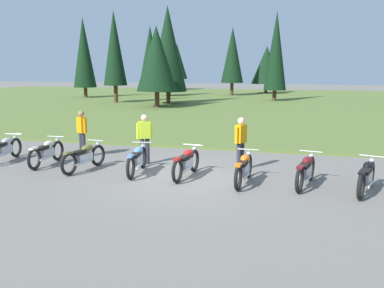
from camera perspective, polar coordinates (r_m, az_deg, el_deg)
name	(u,v)px	position (r m, az deg, el deg)	size (l,w,h in m)	color
ground_plane	(187,178)	(12.40, -0.70, -4.58)	(140.00, 140.00, 0.00)	slate
grass_moorland	(265,103)	(38.09, 9.84, 5.50)	(80.00, 44.00, 0.10)	#5B7033
forest_treeline	(250,56)	(42.43, 7.90, 11.78)	(41.33, 28.05, 8.59)	#47331E
motorcycle_silver	(5,149)	(15.81, -24.02, -0.58)	(0.62, 2.10, 0.88)	black
motorcycle_cream	(47,152)	(14.70, -19.08, -1.03)	(0.62, 2.10, 0.88)	black
motorcycle_olive	(84,157)	(13.61, -14.38, -1.66)	(0.65, 2.08, 0.88)	black
motorcycle_sky_blue	(137,159)	(12.90, -7.44, -2.07)	(0.62, 2.10, 0.88)	black
motorcycle_red	(186,162)	(12.38, -0.76, -2.51)	(0.62, 2.10, 0.88)	black
motorcycle_orange	(244,168)	(11.76, 7.03, -3.28)	(0.62, 2.10, 0.88)	black
motorcycle_maroon	(306,170)	(11.84, 15.15, -3.48)	(0.71, 2.07, 0.88)	black
motorcycle_black	(367,176)	(11.74, 22.57, -4.05)	(0.83, 2.04, 0.88)	black
rider_checking_bike	(241,140)	(13.18, 6.62, 0.48)	(0.35, 0.50, 1.67)	#2D2D38
rider_in_hivis_vest	(145,136)	(13.99, -6.44, 1.06)	(0.46, 0.39, 1.67)	#2D2D38
rider_with_back_turned	(82,131)	(15.59, -14.69, 1.74)	(0.48, 0.38, 1.67)	#2D2D38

